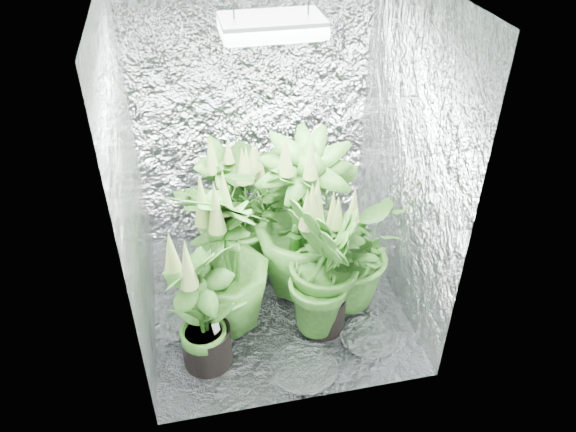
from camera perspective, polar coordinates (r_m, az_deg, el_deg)
The scene contains 13 objects.
ground at distance 3.81m, azimuth -1.20°, elevation -8.54°, with size 1.60×1.60×0.00m, color silver.
walls at distance 3.20m, azimuth -1.41°, elevation 4.42°, with size 1.62×1.62×2.00m.
grow_lamp at distance 2.86m, azimuth -1.67°, elevation 18.74°, with size 0.50×0.30×0.22m.
plant_a at distance 3.80m, azimuth -4.66°, elevation 0.61°, with size 0.96×0.96×1.02m.
plant_b at distance 4.00m, azimuth -6.22°, elevation 1.70°, with size 0.64×0.64×0.95m.
plant_c at distance 3.90m, azimuth -1.36°, elevation 0.61°, with size 0.48×0.48×0.90m.
plant_d at distance 3.36m, azimuth -6.58°, elevation -4.57°, with size 0.76×0.76×1.10m.
plant_e at distance 3.52m, azimuth 5.62°, elevation -3.53°, with size 0.94×0.94×0.93m.
plant_f at distance 3.18m, azimuth -8.70°, elevation -9.22°, with size 0.64×0.64×0.97m.
plant_g at distance 3.32m, azimuth 3.72°, elevation -5.12°, with size 0.62×0.62×1.07m.
plant_h at distance 3.57m, azimuth 1.42°, elevation -0.36°, with size 0.73×0.73×1.19m.
circulation_fan at distance 3.95m, azimuth 6.82°, elevation -3.89°, with size 0.20×0.30×0.37m.
plant_label at distance 3.25m, azimuth -7.34°, elevation -11.13°, with size 0.05×0.01×0.08m, color white.
Camera 1 is at (-0.49, -2.69, 2.66)m, focal length 35.00 mm.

